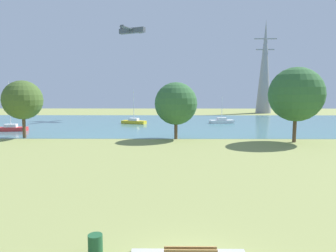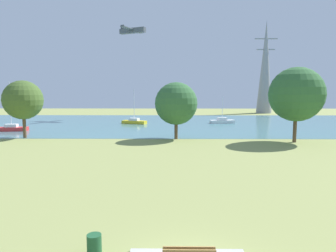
{
  "view_description": "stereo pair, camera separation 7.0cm",
  "coord_description": "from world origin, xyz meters",
  "px_view_note": "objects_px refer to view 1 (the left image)",
  "views": [
    {
      "loc": [
        -0.67,
        -9.71,
        6.24
      ],
      "look_at": [
        -0.95,
        19.36,
        2.93
      ],
      "focal_mm": 32.51,
      "sensor_mm": 36.0,
      "label": 1
    },
    {
      "loc": [
        -0.6,
        -9.71,
        6.24
      ],
      "look_at": [
        -0.95,
        19.36,
        2.93
      ],
      "focal_mm": 32.51,
      "sensor_mm": 36.0,
      "label": 2
    }
  ],
  "objects_px": {
    "tree_east_far": "(23,100)",
    "light_aircraft": "(132,31)",
    "tree_west_near": "(296,94)",
    "sailboat_yellow": "(134,121)",
    "tree_west_far": "(176,104)",
    "sailboat_white": "(222,121)",
    "litter_bin": "(95,245)",
    "sailboat_red": "(11,128)",
    "electricity_pylon": "(265,67)"
  },
  "relations": [
    {
      "from": "litter_bin",
      "to": "electricity_pylon",
      "type": "distance_m",
      "value": 84.25
    },
    {
      "from": "sailboat_white",
      "to": "sailboat_red",
      "type": "distance_m",
      "value": 37.47
    },
    {
      "from": "tree_west_far",
      "to": "light_aircraft",
      "type": "xyz_separation_m",
      "value": [
        -9.55,
        31.1,
        15.34
      ]
    },
    {
      "from": "sailboat_red",
      "to": "tree_west_far",
      "type": "distance_m",
      "value": 27.38
    },
    {
      "from": "tree_east_far",
      "to": "light_aircraft",
      "type": "height_order",
      "value": "light_aircraft"
    },
    {
      "from": "sailboat_red",
      "to": "electricity_pylon",
      "type": "relative_size",
      "value": 0.29
    },
    {
      "from": "sailboat_white",
      "to": "sailboat_red",
      "type": "bearing_deg",
      "value": -160.57
    },
    {
      "from": "sailboat_red",
      "to": "tree_west_near",
      "type": "distance_m",
      "value": 42.14
    },
    {
      "from": "tree_east_far",
      "to": "light_aircraft",
      "type": "relative_size",
      "value": 0.95
    },
    {
      "from": "tree_east_far",
      "to": "tree_west_far",
      "type": "distance_m",
      "value": 20.44
    },
    {
      "from": "tree_east_far",
      "to": "electricity_pylon",
      "type": "bearing_deg",
      "value": 46.04
    },
    {
      "from": "litter_bin",
      "to": "sailboat_white",
      "type": "distance_m",
      "value": 50.55
    },
    {
      "from": "litter_bin",
      "to": "sailboat_white",
      "type": "bearing_deg",
      "value": 75.18
    },
    {
      "from": "sailboat_white",
      "to": "tree_west_near",
      "type": "height_order",
      "value": "tree_west_near"
    },
    {
      "from": "tree_west_near",
      "to": "sailboat_white",
      "type": "bearing_deg",
      "value": 103.01
    },
    {
      "from": "sailboat_red",
      "to": "light_aircraft",
      "type": "distance_m",
      "value": 34.63
    },
    {
      "from": "tree_east_far",
      "to": "light_aircraft",
      "type": "distance_m",
      "value": 35.6
    },
    {
      "from": "sailboat_white",
      "to": "tree_east_far",
      "type": "height_order",
      "value": "tree_east_far"
    },
    {
      "from": "tree_west_far",
      "to": "light_aircraft",
      "type": "bearing_deg",
      "value": 107.06
    },
    {
      "from": "sailboat_red",
      "to": "light_aircraft",
      "type": "height_order",
      "value": "light_aircraft"
    },
    {
      "from": "sailboat_red",
      "to": "tree_west_far",
      "type": "relative_size",
      "value": 1.04
    },
    {
      "from": "sailboat_red",
      "to": "sailboat_yellow",
      "type": "relative_size",
      "value": 1.17
    },
    {
      "from": "litter_bin",
      "to": "tree_east_far",
      "type": "relative_size",
      "value": 0.1
    },
    {
      "from": "litter_bin",
      "to": "tree_west_far",
      "type": "height_order",
      "value": "tree_west_far"
    },
    {
      "from": "tree_west_near",
      "to": "light_aircraft",
      "type": "relative_size",
      "value": 1.14
    },
    {
      "from": "tree_west_far",
      "to": "tree_west_near",
      "type": "bearing_deg",
      "value": -9.45
    },
    {
      "from": "tree_east_far",
      "to": "electricity_pylon",
      "type": "height_order",
      "value": "electricity_pylon"
    },
    {
      "from": "sailboat_red",
      "to": "electricity_pylon",
      "type": "distance_m",
      "value": 67.79
    },
    {
      "from": "litter_bin",
      "to": "tree_west_far",
      "type": "relative_size",
      "value": 0.11
    },
    {
      "from": "sailboat_white",
      "to": "tree_west_far",
      "type": "distance_m",
      "value": 22.61
    },
    {
      "from": "sailboat_red",
      "to": "tree_west_near",
      "type": "xyz_separation_m",
      "value": [
        40.55,
        -10.1,
        5.41
      ]
    },
    {
      "from": "sailboat_red",
      "to": "light_aircraft",
      "type": "xyz_separation_m",
      "value": [
        16.4,
        23.43,
        19.53
      ]
    },
    {
      "from": "sailboat_red",
      "to": "sailboat_yellow",
      "type": "height_order",
      "value": "sailboat_red"
    },
    {
      "from": "sailboat_red",
      "to": "tree_east_far",
      "type": "distance_m",
      "value": 10.05
    },
    {
      "from": "electricity_pylon",
      "to": "sailboat_white",
      "type": "bearing_deg",
      "value": -120.23
    },
    {
      "from": "tree_east_far",
      "to": "tree_west_near",
      "type": "relative_size",
      "value": 0.84
    },
    {
      "from": "tree_east_far",
      "to": "tree_west_near",
      "type": "height_order",
      "value": "tree_west_near"
    },
    {
      "from": "tree_west_near",
      "to": "electricity_pylon",
      "type": "height_order",
      "value": "electricity_pylon"
    },
    {
      "from": "sailboat_red",
      "to": "tree_east_far",
      "type": "bearing_deg",
      "value": -51.81
    },
    {
      "from": "sailboat_yellow",
      "to": "tree_west_far",
      "type": "height_order",
      "value": "tree_west_far"
    },
    {
      "from": "sailboat_white",
      "to": "electricity_pylon",
      "type": "relative_size",
      "value": 0.2
    },
    {
      "from": "litter_bin",
      "to": "electricity_pylon",
      "type": "height_order",
      "value": "electricity_pylon"
    },
    {
      "from": "sailboat_white",
      "to": "sailboat_yellow",
      "type": "relative_size",
      "value": 0.78
    },
    {
      "from": "litter_bin",
      "to": "sailboat_white",
      "type": "relative_size",
      "value": 0.15
    },
    {
      "from": "light_aircraft",
      "to": "tree_west_near",
      "type": "bearing_deg",
      "value": -54.24
    },
    {
      "from": "sailboat_yellow",
      "to": "light_aircraft",
      "type": "xyz_separation_m",
      "value": [
        -1.7,
        12.28,
        19.54
      ]
    },
    {
      "from": "tree_east_far",
      "to": "tree_west_far",
      "type": "height_order",
      "value": "tree_east_far"
    },
    {
      "from": "sailboat_yellow",
      "to": "tree_east_far",
      "type": "xyz_separation_m",
      "value": [
        -12.58,
        -18.17,
        4.64
      ]
    },
    {
      "from": "sailboat_red",
      "to": "sailboat_yellow",
      "type": "xyz_separation_m",
      "value": [
        18.1,
        11.15,
        -0.01
      ]
    },
    {
      "from": "sailboat_yellow",
      "to": "tree_east_far",
      "type": "relative_size",
      "value": 0.86
    }
  ]
}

